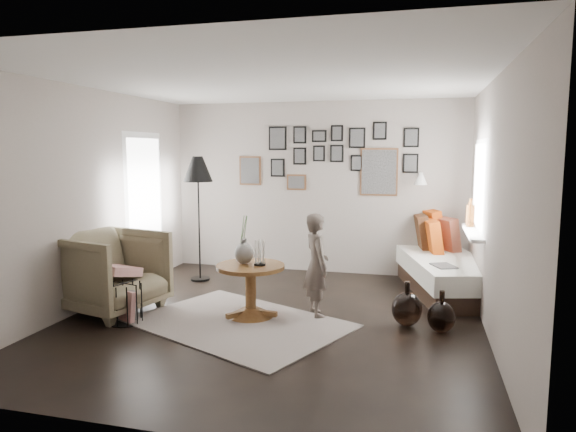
% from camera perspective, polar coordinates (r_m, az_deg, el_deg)
% --- Properties ---
extents(ground, '(4.80, 4.80, 0.00)m').
position_cam_1_polar(ground, '(5.82, -1.74, -11.42)').
color(ground, black).
rests_on(ground, ground).
extents(wall_back, '(4.50, 0.00, 4.50)m').
position_cam_1_polar(wall_back, '(7.86, 3.11, 3.16)').
color(wall_back, '#A0958C').
rests_on(wall_back, ground).
extents(wall_front, '(4.50, 0.00, 4.50)m').
position_cam_1_polar(wall_front, '(3.32, -13.46, -2.70)').
color(wall_front, '#A0958C').
rests_on(wall_front, ground).
extents(wall_left, '(0.00, 4.80, 4.80)m').
position_cam_1_polar(wall_left, '(6.53, -21.12, 1.84)').
color(wall_left, '#A0958C').
rests_on(wall_left, ground).
extents(wall_right, '(0.00, 4.80, 4.80)m').
position_cam_1_polar(wall_right, '(5.36, 21.95, 0.72)').
color(wall_right, '#A0958C').
rests_on(wall_right, ground).
extents(ceiling, '(4.80, 4.80, 0.00)m').
position_cam_1_polar(ceiling, '(5.56, -1.85, 14.89)').
color(ceiling, white).
rests_on(ceiling, wall_back).
extents(door_left, '(0.00, 2.14, 2.14)m').
position_cam_1_polar(door_left, '(7.55, -15.66, 0.83)').
color(door_left, white).
rests_on(door_left, wall_left).
extents(window_right, '(0.15, 1.32, 1.30)m').
position_cam_1_polar(window_right, '(6.72, 19.71, -1.11)').
color(window_right, white).
rests_on(window_right, wall_right).
extents(gallery_wall, '(2.74, 0.03, 1.08)m').
position_cam_1_polar(gallery_wall, '(7.77, 5.20, 6.36)').
color(gallery_wall, brown).
rests_on(gallery_wall, wall_back).
extents(wall_sconce, '(0.18, 0.36, 0.16)m').
position_cam_1_polar(wall_sconce, '(7.43, 14.53, 3.96)').
color(wall_sconce, white).
rests_on(wall_sconce, wall_back).
extents(rug, '(2.66, 2.33, 0.01)m').
position_cam_1_polar(rug, '(5.71, -5.52, -11.75)').
color(rug, beige).
rests_on(rug, ground).
extents(pedestal_table, '(0.77, 0.77, 0.60)m').
position_cam_1_polar(pedestal_table, '(5.83, -4.17, -8.51)').
color(pedestal_table, brown).
rests_on(pedestal_table, ground).
extents(vase, '(0.22, 0.22, 0.55)m').
position_cam_1_polar(vase, '(5.77, -4.90, -3.69)').
color(vase, black).
rests_on(vase, pedestal_table).
extents(candles, '(0.13, 0.13, 0.28)m').
position_cam_1_polar(candles, '(5.69, -3.16, -4.13)').
color(candles, black).
rests_on(candles, pedestal_table).
extents(daybed, '(1.39, 2.23, 1.02)m').
position_cam_1_polar(daybed, '(7.19, 17.06, -5.51)').
color(daybed, black).
rests_on(daybed, ground).
extents(magazine_on_daybed, '(0.34, 0.38, 0.02)m').
position_cam_1_polar(magazine_on_daybed, '(6.51, 16.92, -5.32)').
color(magazine_on_daybed, black).
rests_on(magazine_on_daybed, daybed).
extents(armchair, '(1.24, 1.22, 0.94)m').
position_cam_1_polar(armchair, '(6.31, -19.01, -5.88)').
color(armchair, '#696047').
rests_on(armchair, ground).
extents(armchair_cushion, '(0.53, 0.54, 0.19)m').
position_cam_1_polar(armchair_cushion, '(6.33, -18.53, -5.73)').
color(armchair_cushion, beige).
rests_on(armchair_cushion, armchair).
extents(floor_lamp, '(0.42, 0.42, 1.78)m').
position_cam_1_polar(floor_lamp, '(7.38, -9.98, 4.64)').
color(floor_lamp, black).
rests_on(floor_lamp, ground).
extents(magazine_basket, '(0.43, 0.43, 0.44)m').
position_cam_1_polar(magazine_basket, '(5.92, -17.62, -9.23)').
color(magazine_basket, black).
rests_on(magazine_basket, ground).
extents(demijohn_large, '(0.32, 0.32, 0.48)m').
position_cam_1_polar(demijohn_large, '(5.70, 13.06, -10.02)').
color(demijohn_large, black).
rests_on(demijohn_large, ground).
extents(demijohn_small, '(0.28, 0.28, 0.44)m').
position_cam_1_polar(demijohn_small, '(5.60, 16.66, -10.69)').
color(demijohn_small, black).
rests_on(demijohn_small, ground).
extents(child, '(0.46, 0.51, 1.17)m').
position_cam_1_polar(child, '(5.80, 3.19, -5.46)').
color(child, brown).
rests_on(child, ground).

